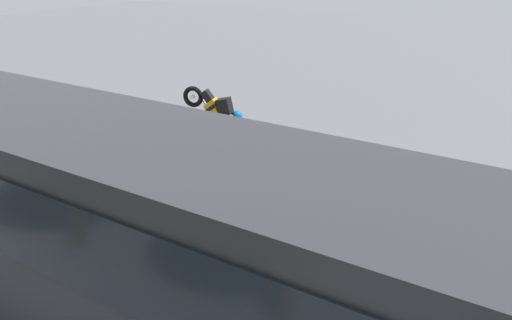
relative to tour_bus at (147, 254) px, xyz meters
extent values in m
plane|color=#4C4C51|center=(0.83, -4.60, -1.64)|extent=(80.00, 80.00, 0.00)
cube|color=#26262B|center=(-0.01, 0.00, 0.21)|extent=(9.73, 3.04, 2.80)
cube|color=black|center=(-0.08, -1.27, 0.77)|extent=(8.06, 0.49, 1.01)
cube|color=black|center=(0.06, 1.27, 0.77)|extent=(8.06, 0.49, 1.01)
cube|color=#198C3F|center=(-0.08, -1.26, -0.35)|extent=(8.44, 0.51, 0.28)
torus|color=black|center=(3.28, -1.32, -1.14)|extent=(1.02, 0.38, 1.00)
cylinder|color=black|center=(-2.49, -2.80, -1.19)|extent=(0.14, 0.14, 0.75)
cube|color=black|center=(-2.49, -2.84, -1.59)|extent=(0.14, 0.27, 0.10)
cylinder|color=black|center=(-2.64, -2.78, -1.19)|extent=(0.14, 0.14, 0.75)
cube|color=black|center=(-2.65, -2.82, -1.59)|extent=(0.14, 0.27, 0.10)
cube|color=black|center=(-2.56, -2.79, -0.51)|extent=(0.42, 0.34, 0.62)
cylinder|color=black|center=(-2.33, -2.83, -0.49)|extent=(0.10, 0.10, 0.59)
sphere|color=tan|center=(-2.33, -2.83, -0.78)|extent=(0.10, 0.10, 0.09)
cylinder|color=black|center=(-2.80, -2.75, -0.49)|extent=(0.10, 0.10, 0.59)
sphere|color=tan|center=(-2.80, -2.75, -0.78)|extent=(0.10, 0.10, 0.09)
sphere|color=tan|center=(-2.56, -2.79, -0.06)|extent=(0.26, 0.26, 0.22)
cylinder|color=#473823|center=(-1.27, -2.52, -1.20)|extent=(0.14, 0.14, 0.73)
cube|color=black|center=(-1.28, -2.56, -1.59)|extent=(0.16, 0.28, 0.10)
cylinder|color=#473823|center=(-1.42, -2.48, -1.20)|extent=(0.14, 0.14, 0.73)
cube|color=black|center=(-1.43, -2.52, -1.59)|extent=(0.16, 0.28, 0.10)
cube|color=silver|center=(-1.35, -2.50, -0.53)|extent=(0.43, 0.36, 0.61)
cylinder|color=silver|center=(-1.11, -2.55, -0.51)|extent=(0.11, 0.11, 0.58)
sphere|color=tan|center=(-1.11, -2.55, -0.80)|extent=(0.11, 0.11, 0.09)
cylinder|color=silver|center=(-1.58, -2.45, -0.51)|extent=(0.11, 0.11, 0.58)
sphere|color=tan|center=(-1.58, -2.45, -0.80)|extent=(0.11, 0.11, 0.09)
sphere|color=tan|center=(-1.35, -2.50, -0.09)|extent=(0.26, 0.26, 0.22)
cylinder|color=black|center=(0.03, -2.86, -1.19)|extent=(0.12, 0.12, 0.74)
cube|color=black|center=(0.03, -2.90, -1.59)|extent=(0.10, 0.26, 0.10)
cylinder|color=black|center=(-0.13, -2.86, -1.19)|extent=(0.12, 0.12, 0.74)
cube|color=black|center=(-0.13, -2.90, -1.59)|extent=(0.10, 0.26, 0.10)
cube|color=black|center=(-0.05, -2.86, -0.51)|extent=(0.38, 0.29, 0.62)
cylinder|color=black|center=(0.19, -2.87, -0.50)|extent=(0.09, 0.09, 0.59)
sphere|color=tan|center=(0.19, -2.87, -0.79)|extent=(0.09, 0.09, 0.09)
cylinder|color=black|center=(-0.29, -2.86, -0.50)|extent=(0.09, 0.09, 0.59)
sphere|color=tan|center=(-0.29, -2.86, -0.79)|extent=(0.09, 0.09, 0.09)
sphere|color=tan|center=(-0.05, -2.86, -0.07)|extent=(0.23, 0.23, 0.22)
cylinder|color=black|center=(1.34, -2.71, -1.16)|extent=(0.14, 0.14, 0.79)
cube|color=black|center=(1.35, -2.75, -1.59)|extent=(0.14, 0.27, 0.10)
cylinder|color=black|center=(1.19, -2.74, -1.16)|extent=(0.14, 0.14, 0.79)
cube|color=black|center=(1.19, -2.78, -1.59)|extent=(0.14, 0.27, 0.10)
cube|color=silver|center=(1.26, -2.73, -0.43)|extent=(0.42, 0.34, 0.66)
cylinder|color=silver|center=(1.50, -2.69, -0.41)|extent=(0.10, 0.10, 0.63)
sphere|color=tan|center=(1.50, -2.69, -0.73)|extent=(0.10, 0.10, 0.09)
cylinder|color=silver|center=(1.03, -2.76, -0.41)|extent=(0.10, 0.10, 0.63)
sphere|color=tan|center=(1.03, -2.76, -0.73)|extent=(0.10, 0.10, 0.09)
sphere|color=tan|center=(1.26, -2.73, 0.04)|extent=(0.27, 0.27, 0.24)
cylinder|color=black|center=(2.36, -2.67, -1.20)|extent=(0.15, 0.15, 0.73)
cube|color=black|center=(2.35, -2.70, -1.59)|extent=(0.16, 0.28, 0.10)
cylinder|color=black|center=(2.21, -2.63, -1.20)|extent=(0.15, 0.15, 0.73)
cube|color=black|center=(2.20, -2.67, -1.59)|extent=(0.16, 0.28, 0.10)
cube|color=#D8F233|center=(2.29, -2.65, -0.52)|extent=(0.44, 0.37, 0.61)
cube|color=silver|center=(2.29, -2.65, -0.52)|extent=(0.45, 0.38, 0.06)
cylinder|color=#D8F233|center=(2.52, -2.71, -0.51)|extent=(0.11, 0.11, 0.58)
sphere|color=tan|center=(2.52, -2.71, -0.80)|extent=(0.11, 0.11, 0.09)
cylinder|color=#D8F233|center=(2.05, -2.59, -0.51)|extent=(0.11, 0.11, 0.58)
sphere|color=tan|center=(2.05, -2.59, -0.80)|extent=(0.11, 0.11, 0.09)
sphere|color=tan|center=(2.29, -2.65, -0.09)|extent=(0.27, 0.27, 0.22)
cylinder|color=black|center=(-3.72, -2.01, -0.69)|extent=(0.15, 0.58, 0.04)
torus|color=black|center=(4.11, -7.69, -1.34)|extent=(0.61, 0.26, 0.60)
cylinder|color=silver|center=(4.11, -7.69, -1.34)|extent=(0.14, 0.12, 0.12)
torus|color=black|center=(4.97, -7.50, -0.19)|extent=(0.85, 0.31, 0.84)
cylinder|color=silver|center=(4.97, -7.50, -0.19)|extent=(0.14, 0.14, 0.12)
cylinder|color=silver|center=(3.86, -7.75, -1.09)|extent=(0.69, 0.21, 0.24)
cube|color=orange|center=(4.24, -7.66, -0.63)|extent=(0.84, 0.45, 0.89)
cube|color=black|center=(4.48, -7.61, -0.21)|extent=(0.51, 0.32, 0.53)
cylinder|color=silver|center=(4.65, -7.72, -0.47)|extent=(0.35, 0.15, 0.41)
cylinder|color=black|center=(3.66, -7.79, -0.87)|extent=(0.16, 0.57, 0.04)
cube|color=black|center=(4.06, -7.70, -0.39)|extent=(0.51, 0.43, 0.51)
sphere|color=#0C59B2|center=(3.67, -7.79, -0.60)|extent=(0.31, 0.31, 0.26)
cylinder|color=black|center=(3.84, -7.57, -0.62)|extent=(0.46, 0.19, 0.22)
cylinder|color=black|center=(4.37, -7.45, -0.45)|extent=(0.39, 0.18, 0.32)
cylinder|color=black|center=(3.92, -7.92, -0.62)|extent=(0.46, 0.19, 0.22)
cylinder|color=black|center=(4.45, -7.80, -0.45)|extent=(0.39, 0.18, 0.32)
cube|color=orange|center=(2.29, -7.09, -1.63)|extent=(0.34, 0.34, 0.03)
cone|color=orange|center=(2.29, -7.09, -1.31)|extent=(0.26, 0.26, 0.60)
cylinder|color=white|center=(2.29, -7.09, -1.34)|extent=(0.19, 0.19, 0.07)
cube|color=white|center=(-1.76, -6.19, -1.64)|extent=(0.26, 4.10, 0.01)
cube|color=white|center=(0.88, -6.19, -1.64)|extent=(0.29, 4.65, 0.01)
cube|color=white|center=(3.53, -6.19, -1.64)|extent=(0.30, 4.89, 0.01)
cube|color=white|center=(6.18, -6.19, -1.64)|extent=(0.25, 3.75, 0.01)
camera|label=1|loc=(-4.42, 4.64, 3.62)|focal=39.31mm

